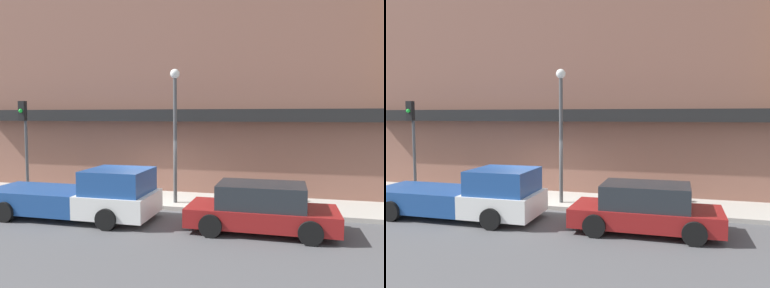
% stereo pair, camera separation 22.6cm
% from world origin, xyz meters
% --- Properties ---
extents(ground_plane, '(80.00, 80.00, 0.00)m').
position_xyz_m(ground_plane, '(0.00, 0.00, 0.00)').
color(ground_plane, '#4C4C4F').
extents(sidewalk, '(36.00, 2.63, 0.16)m').
position_xyz_m(sidewalk, '(0.00, 1.32, 0.08)').
color(sidewalk, '#ADA89E').
rests_on(sidewalk, ground).
extents(building, '(19.80, 3.80, 10.10)m').
position_xyz_m(building, '(0.02, 4.11, 4.92)').
color(building, brown).
rests_on(building, ground).
extents(pickup_truck, '(5.79, 2.23, 1.71)m').
position_xyz_m(pickup_truck, '(-1.71, -1.66, 0.75)').
color(pickup_truck, white).
rests_on(pickup_truck, ground).
extents(parked_car, '(4.36, 1.98, 1.44)m').
position_xyz_m(parked_car, '(4.18, -1.66, 0.70)').
color(parked_car, maroon).
rests_on(parked_car, ground).
extents(fire_hydrant, '(0.16, 0.16, 0.61)m').
position_xyz_m(fire_hydrant, '(5.07, 0.81, 0.46)').
color(fire_hydrant, red).
rests_on(fire_hydrant, sidewalk).
extents(street_lamp, '(0.36, 0.36, 5.00)m').
position_xyz_m(street_lamp, '(0.83, 0.66, 3.32)').
color(street_lamp, '#4C4C4C').
rests_on(street_lamp, sidewalk).
extents(traffic_light, '(0.28, 0.42, 3.87)m').
position_xyz_m(traffic_light, '(-5.61, 0.53, 2.81)').
color(traffic_light, '#4C4C4C').
rests_on(traffic_light, sidewalk).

